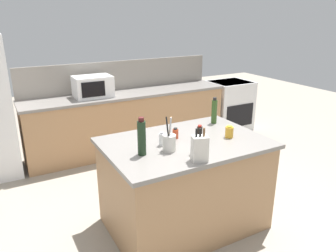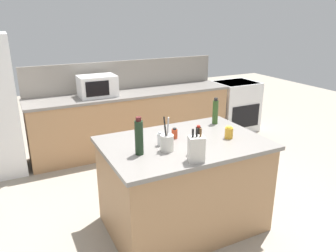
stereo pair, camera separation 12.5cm
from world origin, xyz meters
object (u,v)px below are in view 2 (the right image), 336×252
(salt_shaker, at_px, (160,139))
(microwave, at_px, (97,86))
(range_oven, at_px, (235,106))
(spice_jar_oregano, at_px, (191,150))
(knife_block, at_px, (196,149))
(wine_bottle, at_px, (139,137))
(spice_jar_paprika, at_px, (175,134))
(utensil_crock, at_px, (167,142))
(honey_jar, at_px, (229,133))
(soy_sauce_bottle, at_px, (198,134))
(olive_oil_bottle, at_px, (215,112))

(salt_shaker, bearing_deg, microwave, 89.94)
(range_oven, relative_size, spice_jar_oregano, 8.47)
(knife_block, relative_size, wine_bottle, 0.85)
(spice_jar_paprika, bearing_deg, range_oven, 41.03)
(utensil_crock, relative_size, spice_jar_paprika, 3.01)
(knife_block, bearing_deg, honey_jar, 45.93)
(spice_jar_paprika, xyz_separation_m, honey_jar, (0.48, -0.24, 0.01))
(soy_sauce_bottle, height_order, olive_oil_bottle, olive_oil_bottle)
(spice_jar_oregano, relative_size, honey_jar, 0.88)
(knife_block, relative_size, olive_oil_bottle, 0.98)
(knife_block, distance_m, spice_jar_paprika, 0.57)
(microwave, xyz_separation_m, honey_jar, (0.69, -2.32, -0.10))
(utensil_crock, relative_size, olive_oil_bottle, 1.08)
(range_oven, distance_m, soy_sauce_bottle, 3.24)
(range_oven, bearing_deg, spice_jar_paprika, -138.97)
(range_oven, relative_size, spice_jar_paprika, 8.65)
(microwave, height_order, wine_bottle, wine_bottle)
(range_oven, bearing_deg, wine_bottle, -141.25)
(microwave, relative_size, wine_bottle, 1.60)
(range_oven, distance_m, honey_jar, 3.05)
(utensil_crock, relative_size, salt_shaker, 2.41)
(utensil_crock, bearing_deg, microwave, 90.02)
(range_oven, relative_size, olive_oil_bottle, 3.10)
(soy_sauce_bottle, bearing_deg, range_oven, 45.51)
(soy_sauce_bottle, bearing_deg, microwave, 98.99)
(wine_bottle, distance_m, spice_jar_oregano, 0.47)
(spice_jar_paprika, bearing_deg, spice_jar_oregano, -97.87)
(salt_shaker, height_order, olive_oil_bottle, olive_oil_bottle)
(spice_jar_paprika, relative_size, salt_shaker, 0.80)
(spice_jar_paprika, bearing_deg, wine_bottle, -155.75)
(range_oven, distance_m, olive_oil_bottle, 2.65)
(utensil_crock, relative_size, honey_jar, 2.59)
(utensil_crock, distance_m, soy_sauce_bottle, 0.36)
(wine_bottle, bearing_deg, knife_block, -43.94)
(range_oven, height_order, honey_jar, honey_jar)
(range_oven, relative_size, microwave, 1.68)
(wine_bottle, distance_m, honey_jar, 0.95)
(utensil_crock, bearing_deg, soy_sauce_bottle, 7.70)
(spice_jar_paprika, bearing_deg, knife_block, -99.27)
(spice_jar_paprika, distance_m, olive_oil_bottle, 0.66)
(microwave, relative_size, knife_block, 1.89)
(soy_sauce_bottle, relative_size, olive_oil_bottle, 0.57)
(salt_shaker, relative_size, olive_oil_bottle, 0.45)
(microwave, relative_size, olive_oil_bottle, 1.84)
(knife_block, height_order, olive_oil_bottle, olive_oil_bottle)
(range_oven, relative_size, wine_bottle, 2.69)
(wine_bottle, relative_size, olive_oil_bottle, 1.15)
(utensil_crock, xyz_separation_m, soy_sauce_bottle, (0.36, 0.05, -0.00))
(soy_sauce_bottle, distance_m, olive_oil_bottle, 0.62)
(range_oven, bearing_deg, knife_block, -133.24)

